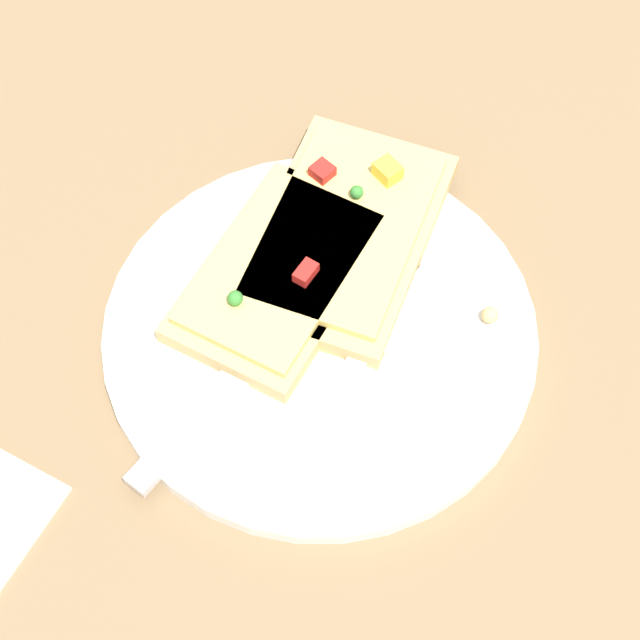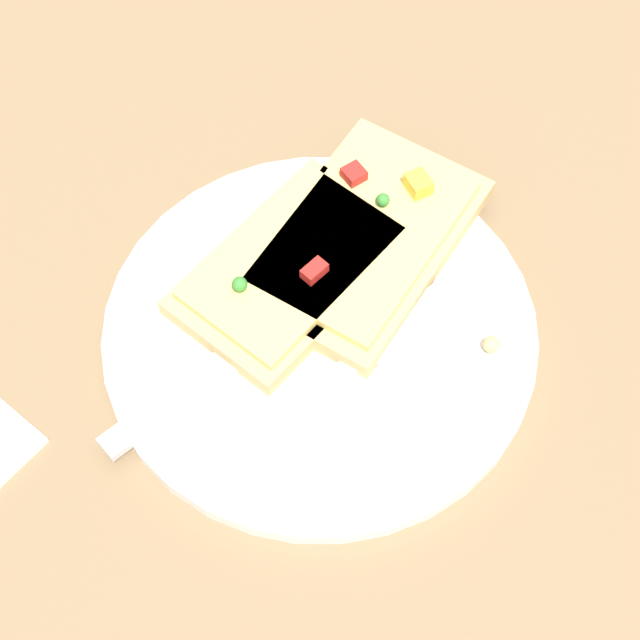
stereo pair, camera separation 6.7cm
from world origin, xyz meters
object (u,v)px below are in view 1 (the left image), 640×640
(fork, at_px, (358,360))
(knife, at_px, (237,375))
(plate, at_px, (320,333))
(pizza_slice_main, at_px, (345,232))
(pizza_slice_corner, at_px, (280,274))

(fork, xyz_separation_m, knife, (0.05, -0.06, -0.00))
(plate, xyz_separation_m, pizza_slice_main, (-0.07, -0.02, 0.02))
(plate, relative_size, pizza_slice_corner, 1.83)
(fork, distance_m, pizza_slice_corner, 0.08)
(plate, xyz_separation_m, knife, (0.06, -0.03, 0.01))
(knife, bearing_deg, pizza_slice_main, 4.18)
(fork, xyz_separation_m, pizza_slice_main, (-0.08, -0.05, 0.01))
(knife, relative_size, pizza_slice_corner, 1.47)
(pizza_slice_corner, bearing_deg, fork, 68.57)
(fork, relative_size, knife, 0.88)
(pizza_slice_main, bearing_deg, knife, 167.15)
(plate, relative_size, knife, 1.24)
(fork, height_order, pizza_slice_main, pizza_slice_main)
(plate, height_order, pizza_slice_main, pizza_slice_main)
(fork, bearing_deg, pizza_slice_corner, 75.24)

